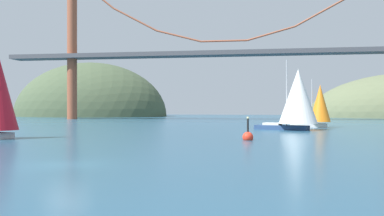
% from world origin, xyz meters
% --- Properties ---
extents(ground_plane, '(360.00, 360.00, 0.00)m').
position_xyz_m(ground_plane, '(0.00, 0.00, 0.00)').
color(ground_plane, navy).
extents(headland_left, '(58.87, 44.00, 40.90)m').
position_xyz_m(headland_left, '(-55.00, 135.00, 0.00)').
color(headland_left, '#425138').
rests_on(headland_left, ground_plane).
extents(suspension_bridge, '(123.60, 6.00, 41.58)m').
position_xyz_m(suspension_bridge, '(0.00, 95.00, 19.26)').
color(suspension_bridge, brown).
rests_on(suspension_bridge, ground_plane).
extents(sailboat_orange_sail, '(6.59, 3.43, 8.07)m').
position_xyz_m(sailboat_orange_sail, '(20.01, 51.54, 3.73)').
color(sailboat_orange_sail, white).
rests_on(sailboat_orange_sail, ground_plane).
extents(sailboat_white_mainsail, '(10.17, 7.37, 10.42)m').
position_xyz_m(sailboat_white_mainsail, '(15.88, 42.35, 4.74)').
color(sailboat_white_mainsail, navy).
rests_on(sailboat_white_mainsail, ground_plane).
extents(channel_buoy, '(1.10, 1.10, 2.64)m').
position_xyz_m(channel_buoy, '(9.57, 21.14, 0.37)').
color(channel_buoy, red).
rests_on(channel_buoy, ground_plane).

